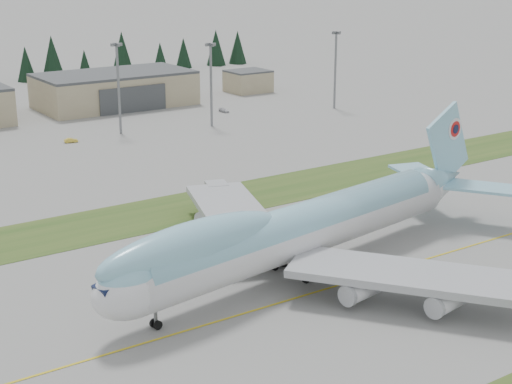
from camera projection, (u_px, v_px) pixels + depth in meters
ground at (270, 306)px, 109.59m from camera, size 7000.00×7000.00×0.00m
grass_strip_far at (130, 219)px, 145.15m from camera, size 400.00×18.00×0.08m
taxiway_line_main at (270, 306)px, 109.59m from camera, size 400.00×0.40×0.02m
boeing_747_freighter at (299, 229)px, 118.64m from camera, size 82.93×70.45×21.75m
hangar_right at (115, 89)px, 250.67m from camera, size 48.00×26.60×10.80m
control_shed at (248, 81)px, 276.55m from camera, size 14.00×12.00×7.60m
floodlight_masts at (29, 82)px, 192.96m from camera, size 206.30×9.36×24.47m
service_vehicle_b at (71, 143)px, 203.58m from camera, size 3.69×2.00×1.15m
service_vehicle_c at (224, 112)px, 242.19m from camera, size 2.04×4.11×1.15m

